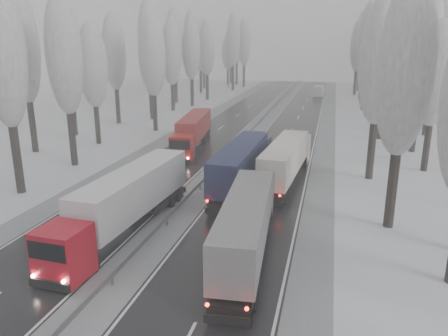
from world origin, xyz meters
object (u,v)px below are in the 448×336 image
at_px(truck_grey_tarp, 248,219).
at_px(truck_cream_box, 287,157).
at_px(truck_blue_box, 243,161).
at_px(truck_red_white, 126,199).
at_px(truck_red_red, 193,130).
at_px(box_truck_distant, 319,91).

height_order(truck_grey_tarp, truck_cream_box, truck_cream_box).
distance_m(truck_blue_box, truck_red_white, 12.55).
bearing_deg(truck_red_red, truck_red_white, -90.26).
distance_m(truck_blue_box, box_truck_distant, 69.37).
relative_size(truck_red_white, truck_red_red, 1.05).
relative_size(truck_blue_box, truck_red_red, 1.05).
bearing_deg(truck_red_white, truck_red_red, 100.84).
xyz_separation_m(truck_cream_box, truck_red_red, (-12.41, 10.53, -0.02)).
bearing_deg(truck_blue_box, truck_red_red, 125.13).
bearing_deg(truck_cream_box, truck_grey_tarp, -88.78).
xyz_separation_m(truck_blue_box, box_truck_distant, (4.05, 69.25, -1.07)).
relative_size(truck_grey_tarp, truck_red_white, 0.96).
relative_size(truck_grey_tarp, box_truck_distant, 2.23).
xyz_separation_m(box_truck_distant, truck_red_red, (-12.91, -56.06, 0.94)).
relative_size(truck_cream_box, box_truck_distant, 2.24).
height_order(truck_cream_box, truck_red_red, truck_cream_box).
relative_size(truck_cream_box, truck_red_red, 1.01).
bearing_deg(truck_blue_box, truck_cream_box, 38.00).
bearing_deg(truck_red_red, truck_cream_box, -47.92).
relative_size(truck_grey_tarp, truck_cream_box, 1.00).
relative_size(truck_blue_box, box_truck_distant, 2.33).
distance_m(box_truck_distant, truck_red_white, 81.01).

